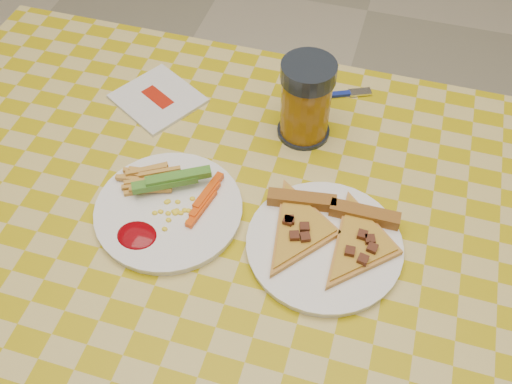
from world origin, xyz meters
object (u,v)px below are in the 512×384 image
table (247,268)px  drink_glass (306,101)px  plate_left (169,211)px  plate_right (324,246)px

table → drink_glass: 0.29m
table → plate_left: 0.15m
plate_left → drink_glass: (0.16, 0.23, 0.07)m
drink_glass → plate_right: bearing=-69.3°
plate_right → drink_glass: (-0.08, 0.22, 0.07)m
table → plate_right: size_ratio=5.73×
plate_left → plate_right: same height
table → plate_left: size_ratio=5.80×
table → drink_glass: bearing=83.6°
plate_right → table: bearing=-168.9°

